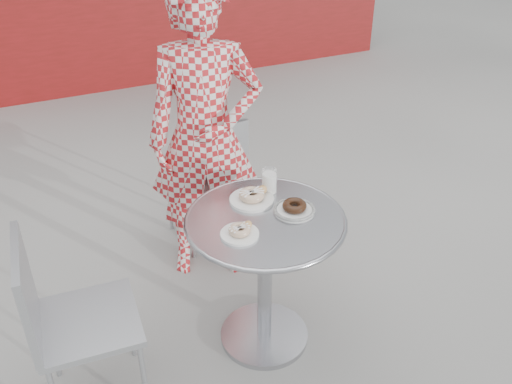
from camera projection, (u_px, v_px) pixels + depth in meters
name	position (u px, v px, depth m)	size (l,w,h in m)	color
ground	(268.00, 337.00, 2.85)	(60.00, 60.00, 0.00)	#A7A59F
bistro_table	(265.00, 250.00, 2.56)	(0.71, 0.71, 0.72)	silver
chair_far	(206.00, 201.00, 3.44)	(0.43, 0.43, 0.82)	#ACAFB4
chair_left	(91.00, 353.00, 2.42)	(0.44, 0.43, 0.86)	#ACAFB4
seated_person	(205.00, 138.00, 2.93)	(0.59, 0.39, 1.62)	#B31B20
plate_far	(252.00, 197.00, 2.58)	(0.20, 0.20, 0.05)	white
plate_near	(240.00, 231.00, 2.36)	(0.16, 0.16, 0.04)	white
plate_checker	(294.00, 209.00, 2.51)	(0.19, 0.19, 0.05)	white
milk_cup	(269.00, 182.00, 2.63)	(0.07, 0.07, 0.12)	white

